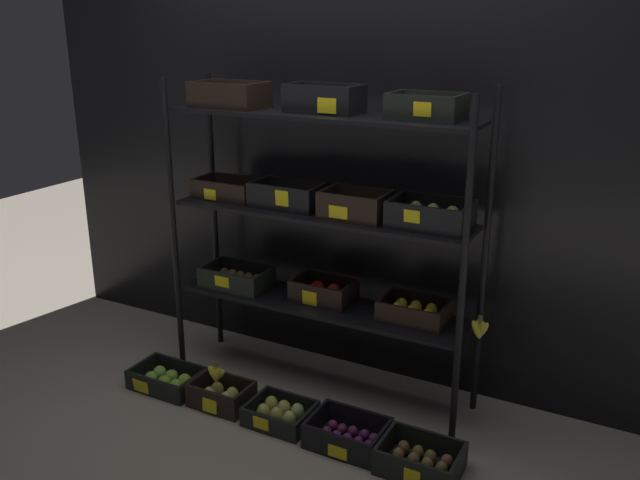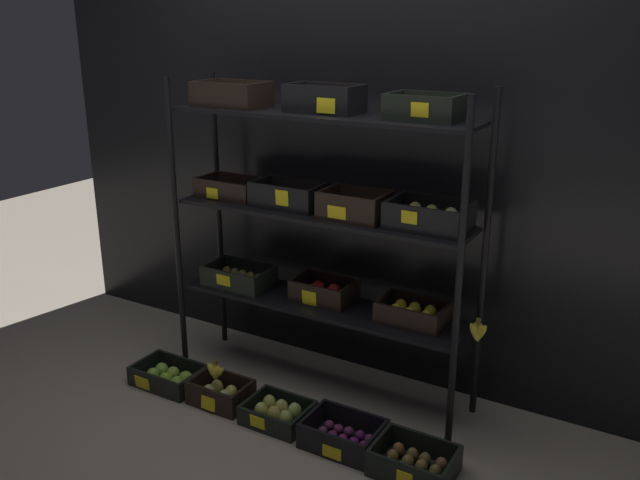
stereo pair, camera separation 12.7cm
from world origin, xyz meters
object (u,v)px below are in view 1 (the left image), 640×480
display_rack (321,209)px  crate_ground_plum (348,437)px  crate_ground_kiwi (420,461)px  banana_bunch_loose (216,374)px  crate_ground_pear (221,396)px  crate_ground_apple_green (168,380)px  crate_ground_center_pear (280,414)px

display_rack → crate_ground_plum: display_rack is taller
crate_ground_kiwi → banana_bunch_loose: banana_bunch_loose is taller
crate_ground_plum → banana_bunch_loose: 0.76m
display_rack → crate_ground_pear: bearing=-131.5°
crate_ground_apple_green → banana_bunch_loose: bearing=-2.1°
crate_ground_plum → crate_ground_kiwi: (0.36, -0.02, 0.00)m
display_rack → crate_ground_kiwi: size_ratio=4.77×
banana_bunch_loose → crate_ground_apple_green: bearing=177.9°
crate_ground_center_pear → banana_bunch_loose: bearing=-178.2°
display_rack → banana_bunch_loose: 1.00m
display_rack → crate_ground_pear: size_ratio=5.51×
crate_ground_pear → crate_ground_plum: (0.72, -0.00, -0.01)m
crate_ground_pear → banana_bunch_loose: banana_bunch_loose is taller
banana_bunch_loose → crate_ground_center_pear: bearing=1.8°
crate_ground_plum → crate_ground_kiwi: bearing=-3.2°
display_rack → crate_ground_kiwi: 1.27m
banana_bunch_loose → crate_ground_pear: bearing=9.0°
display_rack → crate_ground_pear: display_rack is taller
crate_ground_plum → crate_ground_kiwi: same height
crate_ground_pear → crate_ground_center_pear: 0.35m
crate_ground_plum → banana_bunch_loose: bearing=-179.8°
crate_ground_center_pear → crate_ground_kiwi: bearing=-2.3°
crate_ground_kiwi → crate_ground_center_pear: bearing=177.7°
crate_ground_kiwi → banana_bunch_loose: 1.12m
display_rack → crate_ground_pear: (-0.36, -0.41, -0.94)m
display_rack → banana_bunch_loose: display_rack is taller
display_rack → crate_ground_center_pear: display_rack is taller
crate_ground_kiwi → display_rack: bearing=149.0°
crate_ground_pear → crate_ground_plum: 0.72m
crate_ground_pear → crate_ground_plum: size_ratio=0.86×
crate_ground_center_pear → crate_ground_plum: (0.37, -0.01, -0.00)m
crate_ground_center_pear → crate_ground_apple_green: bearing=179.9°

